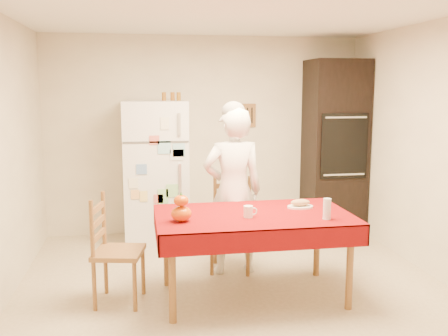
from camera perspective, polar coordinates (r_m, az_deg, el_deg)
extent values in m
plane|color=tan|center=(4.56, 1.77, -14.79)|extent=(4.50, 4.50, 0.00)
cube|color=beige|center=(6.42, -2.19, 3.76)|extent=(4.00, 0.02, 2.50)
cube|color=beige|center=(2.10, 14.35, -7.67)|extent=(4.00, 0.02, 2.50)
cube|color=white|center=(4.22, 1.94, 18.01)|extent=(4.00, 4.50, 0.02)
cube|color=brown|center=(6.48, 2.67, 6.03)|extent=(0.22, 0.02, 0.30)
cube|color=white|center=(6.05, -7.82, -0.46)|extent=(0.75, 0.70, 1.70)
cube|color=silver|center=(5.63, -5.13, 5.03)|extent=(0.03, 0.03, 0.25)
cube|color=silver|center=(5.73, -5.03, -2.48)|extent=(0.03, 0.03, 0.60)
cube|color=black|center=(6.54, 12.51, 2.34)|extent=(0.70, 0.60, 2.20)
cube|color=black|center=(6.25, 13.59, 2.46)|extent=(0.59, 0.02, 0.80)
cylinder|color=brown|center=(4.04, -5.93, -12.63)|extent=(0.06, 0.06, 0.71)
cylinder|color=brown|center=(4.77, -6.57, -9.18)|extent=(0.06, 0.06, 0.71)
cylinder|color=brown|center=(4.38, 14.17, -11.10)|extent=(0.06, 0.06, 0.71)
cylinder|color=brown|center=(5.06, 10.58, -8.19)|extent=(0.06, 0.06, 0.71)
cube|color=brown|center=(4.39, 3.36, -5.64)|extent=(1.60, 0.90, 0.04)
cube|color=#630509|center=(4.38, 3.36, -5.31)|extent=(1.70, 1.00, 0.01)
cylinder|color=brown|center=(5.03, -1.41, -9.83)|extent=(0.04, 0.04, 0.43)
cylinder|color=brown|center=(5.35, -1.02, -8.65)|extent=(0.04, 0.04, 0.43)
cylinder|color=brown|center=(5.00, 2.75, -9.93)|extent=(0.04, 0.04, 0.43)
cylinder|color=brown|center=(5.33, 2.88, -8.74)|extent=(0.04, 0.04, 0.43)
cube|color=brown|center=(5.11, 0.81, -6.77)|extent=(0.51, 0.49, 0.04)
cube|color=brown|center=(5.21, 0.94, -3.62)|extent=(0.36, 0.12, 0.50)
cylinder|color=brown|center=(4.32, -10.16, -13.21)|extent=(0.04, 0.04, 0.43)
cylinder|color=brown|center=(4.41, -14.61, -12.94)|extent=(0.04, 0.04, 0.43)
cylinder|color=brown|center=(4.65, -9.23, -11.55)|extent=(0.04, 0.04, 0.43)
cylinder|color=brown|center=(4.73, -13.36, -11.34)|extent=(0.04, 0.04, 0.43)
cube|color=brown|center=(4.44, -11.94, -9.42)|extent=(0.48, 0.49, 0.04)
cube|color=brown|center=(4.42, -14.20, -6.23)|extent=(0.10, 0.36, 0.50)
imported|color=white|center=(4.97, 1.05, -2.68)|extent=(0.62, 0.42, 1.66)
cylinder|color=white|center=(4.25, 2.79, -5.00)|extent=(0.08, 0.08, 0.10)
ellipsoid|color=#E86105|center=(4.13, -4.90, -5.23)|extent=(0.17, 0.17, 0.13)
ellipsoid|color=#E85305|center=(4.11, -4.92, -3.74)|extent=(0.12, 0.12, 0.09)
cylinder|color=silver|center=(4.27, 11.69, -4.59)|extent=(0.07, 0.07, 0.18)
cylinder|color=white|center=(4.64, 8.71, -4.41)|extent=(0.24, 0.24, 0.02)
ellipsoid|color=tan|center=(4.63, 8.72, -3.92)|extent=(0.18, 0.10, 0.06)
cylinder|color=brown|center=(6.02, -6.87, 8.12)|extent=(0.05, 0.05, 0.10)
cylinder|color=brown|center=(6.03, -5.90, 8.14)|extent=(0.05, 0.05, 0.10)
cylinder|color=brown|center=(6.03, -5.21, 8.15)|extent=(0.05, 0.05, 0.10)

